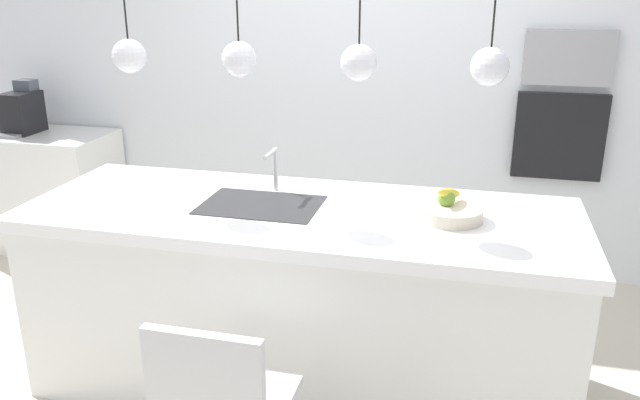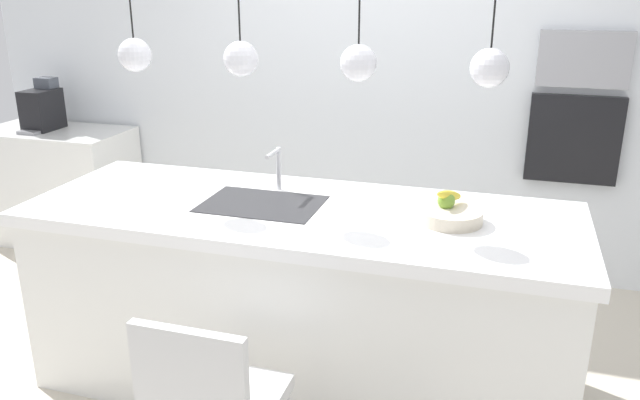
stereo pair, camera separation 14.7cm
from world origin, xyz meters
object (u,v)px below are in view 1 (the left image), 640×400
Objects in this scene: fruit_bowl at (451,211)px; oven at (559,136)px; coffee_machine at (22,111)px; microwave at (569,57)px.

oven reaches higher than fruit_bowl.
coffee_machine is at bearing 158.29° from fruit_bowl.
coffee_machine reaches higher than fruit_bowl.
coffee_machine is 3.79m from oven.
coffee_machine is at bearing -175.50° from oven.
microwave is 0.96× the size of oven.
fruit_bowl is 1.75m from microwave.
microwave reaches higher than fruit_bowl.
microwave reaches higher than coffee_machine.
coffee_machine is at bearing -175.50° from microwave.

